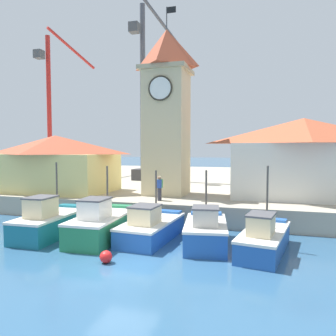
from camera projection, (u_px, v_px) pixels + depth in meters
ground_plane at (124, 266)px, 13.47m from camera, size 300.00×300.00×0.00m
quay_wharf at (216, 183)px, 39.43m from camera, size 120.00×40.00×1.35m
fishing_boat_far_left at (50, 222)px, 18.03m from camera, size 2.19×5.03×4.05m
fishing_boat_left_outer at (102, 224)px, 17.41m from camera, size 2.29×5.25×3.88m
fishing_boat_left_inner at (151, 227)px, 17.34m from camera, size 2.49×5.13×3.64m
fishing_boat_mid_left at (206, 231)px, 16.28m from camera, size 2.66×4.54×3.73m
fishing_boat_center at (264, 238)px, 15.20m from camera, size 2.62×5.17×4.01m
clock_tower at (167, 108)px, 24.42m from camera, size 3.50×3.50×13.84m
warehouse_left at (56, 163)px, 26.44m from camera, size 9.38×5.98×4.51m
warehouse_right at (303, 157)px, 23.38m from camera, size 10.02×6.72×5.63m
port_crane_near at (51, 121)px, 41.35m from camera, size 3.44×9.25×18.54m
port_crane_far at (144, 112)px, 35.47m from camera, size 3.56×7.72×19.64m
mooring_buoy at (106, 257)px, 13.84m from camera, size 0.53×0.53×0.53m
dock_worker_near_tower at (159, 188)px, 21.73m from camera, size 0.34×0.22×1.62m
dock_worker_along_quay at (160, 188)px, 21.90m from camera, size 0.34×0.22×1.62m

